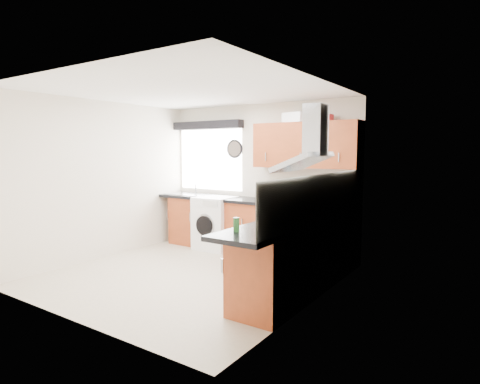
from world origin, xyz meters
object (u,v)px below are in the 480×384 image
Objects in this scene: upper_cabinets at (306,145)px; washing_machine at (215,223)px; oven at (299,256)px; extractor_hood at (309,146)px.

upper_cabinets reaches higher than washing_machine.
extractor_hood is (0.10, -0.00, 1.34)m from oven.
washing_machine is at bearing -171.95° from upper_cabinets.
oven is 1.09× the size of extractor_hood.
extractor_hood reaches higher than oven.
extractor_hood is at bearing -63.87° from upper_cabinets.
oven is 2.41m from washing_machine.
oven is at bearing -67.46° from upper_cabinets.
washing_machine is (-2.24, 1.10, -1.31)m from extractor_hood.
upper_cabinets is 1.86× the size of washing_machine.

